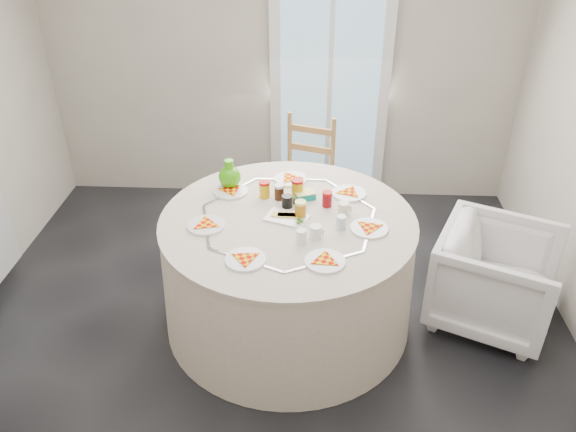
{
  "coord_description": "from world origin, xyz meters",
  "views": [
    {
      "loc": [
        0.28,
        -2.64,
        2.59
      ],
      "look_at": [
        0.14,
        0.25,
        0.8
      ],
      "focal_mm": 35.0,
      "sensor_mm": 36.0,
      "label": 1
    }
  ],
  "objects_px": {
    "green_pitcher": "(230,175)",
    "table": "(288,272)",
    "armchair": "(497,272)",
    "wooden_chair": "(303,179)"
  },
  "relations": [
    {
      "from": "armchair",
      "to": "green_pitcher",
      "type": "height_order",
      "value": "green_pitcher"
    },
    {
      "from": "green_pitcher",
      "to": "table",
      "type": "bearing_deg",
      "value": -22.44
    },
    {
      "from": "wooden_chair",
      "to": "armchair",
      "type": "xyz_separation_m",
      "value": [
        1.28,
        -1.05,
        -0.08
      ]
    },
    {
      "from": "table",
      "to": "armchair",
      "type": "xyz_separation_m",
      "value": [
        1.34,
        0.05,
        0.02
      ]
    },
    {
      "from": "table",
      "to": "armchair",
      "type": "distance_m",
      "value": 1.35
    },
    {
      "from": "table",
      "to": "green_pitcher",
      "type": "height_order",
      "value": "green_pitcher"
    },
    {
      "from": "green_pitcher",
      "to": "wooden_chair",
      "type": "bearing_deg",
      "value": 77.32
    },
    {
      "from": "armchair",
      "to": "green_pitcher",
      "type": "xyz_separation_m",
      "value": [
        -1.75,
        0.33,
        0.48
      ]
    },
    {
      "from": "wooden_chair",
      "to": "green_pitcher",
      "type": "xyz_separation_m",
      "value": [
        -0.47,
        -0.73,
        0.4
      ]
    },
    {
      "from": "wooden_chair",
      "to": "armchair",
      "type": "bearing_deg",
      "value": -21.97
    }
  ]
}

